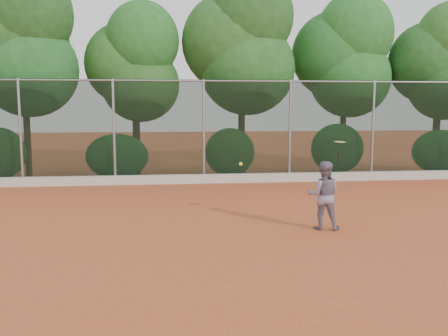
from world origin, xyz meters
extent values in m
plane|color=#B5512A|center=(0.00, 0.00, 0.00)|extent=(80.00, 80.00, 0.00)
cube|color=#BBB7AE|center=(0.00, 6.82, 0.15)|extent=(24.00, 0.20, 0.30)
imported|color=slate|center=(2.05, 0.22, 0.73)|extent=(0.84, 0.73, 1.47)
cube|color=black|center=(0.00, 7.00, 1.75)|extent=(24.00, 0.01, 3.50)
cylinder|color=gray|center=(0.00, 7.00, 3.45)|extent=(24.00, 0.06, 0.06)
cylinder|color=gray|center=(-6.00, 7.00, 1.75)|extent=(0.09, 0.09, 3.50)
cylinder|color=gray|center=(-3.00, 7.00, 1.75)|extent=(0.09, 0.09, 3.50)
cylinder|color=gray|center=(0.00, 7.00, 1.75)|extent=(0.09, 0.09, 3.50)
cylinder|color=gray|center=(3.00, 7.00, 1.75)|extent=(0.09, 0.09, 3.50)
cylinder|color=gray|center=(6.00, 7.00, 1.75)|extent=(0.09, 0.09, 3.50)
cylinder|color=#422F19|center=(-6.30, 8.90, 1.45)|extent=(0.24, 0.24, 2.90)
ellipsoid|color=#2C752D|center=(-6.10, 8.80, 3.90)|extent=(3.50, 2.90, 3.40)
ellipsoid|color=#2F6727|center=(-6.60, 9.10, 4.90)|extent=(3.80, 3.10, 3.70)
ellipsoid|color=#2C6024|center=(-6.00, 8.70, 5.80)|extent=(3.10, 2.60, 3.20)
cylinder|color=#452A1A|center=(-2.40, 9.30, 1.20)|extent=(0.28, 0.28, 2.40)
ellipsoid|color=#25511B|center=(-2.20, 9.20, 3.40)|extent=(2.90, 2.40, 2.80)
ellipsoid|color=#26591E|center=(-2.70, 9.50, 4.20)|extent=(3.20, 2.70, 3.10)
ellipsoid|color=#1E581E|center=(-2.10, 9.00, 5.00)|extent=(2.70, 2.30, 2.90)
cylinder|color=#422819|center=(1.60, 9.00, 1.50)|extent=(0.26, 0.26, 3.00)
ellipsoid|color=#35742C|center=(1.80, 8.90, 4.00)|extent=(3.60, 3.00, 3.50)
ellipsoid|color=#38712B|center=(1.30, 9.20, 5.00)|extent=(3.90, 3.20, 3.80)
ellipsoid|color=#316627|center=(1.90, 8.80, 5.90)|extent=(3.20, 2.70, 3.30)
cylinder|color=#402818|center=(5.70, 9.20, 1.35)|extent=(0.24, 0.24, 2.70)
ellipsoid|color=#1E591E|center=(5.90, 9.10, 3.70)|extent=(3.20, 2.70, 3.10)
ellipsoid|color=#1D541E|center=(5.40, 9.40, 4.60)|extent=(3.50, 2.90, 3.40)
ellipsoid|color=#1E591F|center=(6.00, 9.00, 5.40)|extent=(3.00, 2.50, 3.10)
cylinder|color=#45281A|center=(9.40, 8.80, 1.25)|extent=(0.28, 0.28, 2.50)
ellipsoid|color=#2E6827|center=(9.60, 8.70, 3.50)|extent=(3.00, 2.50, 2.90)
ellipsoid|color=#2E6A28|center=(9.10, 9.00, 4.30)|extent=(3.30, 2.80, 3.20)
ellipsoid|color=#2A6E2B|center=(-3.00, 7.80, 0.85)|extent=(2.20, 1.16, 1.60)
ellipsoid|color=#326A28|center=(1.00, 7.80, 0.95)|extent=(1.80, 1.04, 1.76)
ellipsoid|color=#2B6D29|center=(5.00, 7.80, 1.05)|extent=(2.00, 1.10, 1.84)
ellipsoid|color=#2B732C|center=(9.00, 7.80, 0.90)|extent=(2.16, 1.12, 1.64)
cylinder|color=black|center=(2.34, 0.17, 1.53)|extent=(0.03, 0.06, 0.28)
torus|color=black|center=(2.34, 0.11, 1.88)|extent=(0.28, 0.29, 0.05)
cylinder|color=#BDD53E|center=(2.34, 0.11, 1.88)|extent=(0.24, 0.24, 0.03)
sphere|color=#EDF638|center=(0.18, -0.32, 1.50)|extent=(0.07, 0.07, 0.07)
camera|label=1|loc=(-1.26, -9.94, 2.64)|focal=40.00mm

